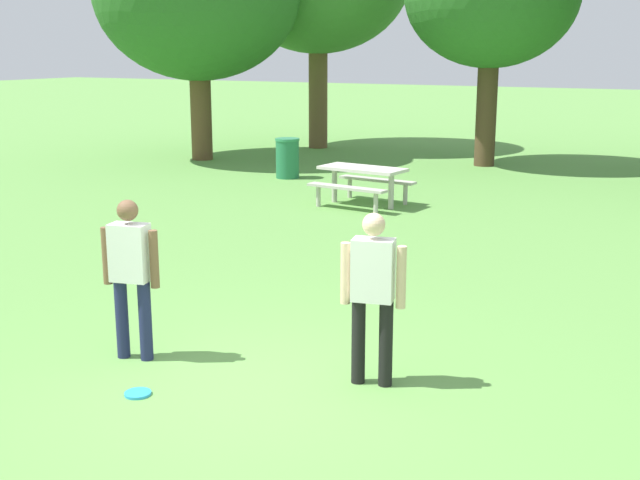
# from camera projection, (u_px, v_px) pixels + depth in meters

# --- Properties ---
(ground_plane) EXTENTS (120.00, 120.00, 0.00)m
(ground_plane) POSITION_uv_depth(u_px,v_px,m) (243.00, 393.00, 7.47)
(ground_plane) COLOR #609947
(person_thrower) EXTENTS (0.60, 0.30, 1.64)m
(person_thrower) POSITION_uv_depth(u_px,v_px,m) (131.00, 269.00, 8.10)
(person_thrower) COLOR #1E234C
(person_thrower) RESTS_ON ground
(person_catcher) EXTENTS (0.60, 0.30, 1.64)m
(person_catcher) POSITION_uv_depth(u_px,v_px,m) (373.00, 288.00, 7.46)
(person_catcher) COLOR black
(person_catcher) RESTS_ON ground
(frisbee) EXTENTS (0.24, 0.24, 0.03)m
(frisbee) POSITION_uv_depth(u_px,v_px,m) (138.00, 394.00, 7.43)
(frisbee) COLOR #2D9EDB
(frisbee) RESTS_ON ground
(picnic_table_near) EXTENTS (1.86, 1.61, 0.77)m
(picnic_table_near) POSITION_uv_depth(u_px,v_px,m) (362.00, 178.00, 16.21)
(picnic_table_near) COLOR beige
(picnic_table_near) RESTS_ON ground
(trash_can_beside_table) EXTENTS (0.59, 0.59, 0.96)m
(trash_can_beside_table) POSITION_uv_depth(u_px,v_px,m) (287.00, 158.00, 19.66)
(trash_can_beside_table) COLOR #237047
(trash_can_beside_table) RESTS_ON ground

